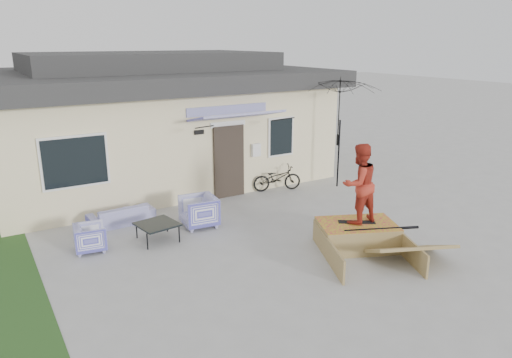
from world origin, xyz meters
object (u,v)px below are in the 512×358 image
loveseat (121,212)px  patio_umbrella (340,131)px  skate_ramp (357,235)px  coffee_table (158,232)px  skater (359,182)px  armchair_right (199,210)px  bicycle (277,175)px  armchair_left (90,236)px  skateboard (357,222)px

loveseat → patio_umbrella: patio_umbrella is taller
patio_umbrella → skate_ramp: 4.84m
coffee_table → skater: size_ratio=0.47×
armchair_right → patio_umbrella: patio_umbrella is taller
loveseat → bicycle: 4.87m
coffee_table → bicycle: bicycle is taller
armchair_left → skater: bearing=-111.1°
bicycle → skate_ramp: bicycle is taller
patio_umbrella → skater: (-2.64, -3.71, -0.27)m
bicycle → patio_umbrella: patio_umbrella is taller
bicycle → skate_ramp: (-0.80, -4.38, -0.20)m
skater → skateboard: bearing=-0.0°
bicycle → skater: (-0.78, -4.33, 1.01)m
coffee_table → skateboard: skateboard is taller
armchair_right → coffee_table: (-1.18, -0.32, -0.21)m
armchair_right → coffee_table: bearing=-69.2°
armchair_left → skateboard: (5.10, -2.81, 0.25)m
skate_ramp → coffee_table: bearing=167.2°
armchair_right → skateboard: (2.48, -2.91, 0.16)m
loveseat → patio_umbrella: 6.88m
loveseat → coffee_table: (0.42, -1.46, -0.11)m
patio_umbrella → skater: size_ratio=1.57×
loveseat → bicycle: bearing=-179.1°
loveseat → armchair_left: (-1.02, -1.24, 0.02)m
armchair_left → coffee_table: bearing=-91.0°
patio_umbrella → skateboard: patio_umbrella is taller
armchair_right → skate_ramp: bearing=45.6°
loveseat → skater: (4.08, -4.05, 1.17)m
loveseat → skate_ramp: size_ratio=0.73×
armchair_left → loveseat: bearing=-31.8°
loveseat → coffee_table: size_ratio=1.92×
armchair_right → skater: skater is taller
skate_ramp → skateboard: bearing=90.0°
coffee_table → skater: 4.66m
loveseat → skater: skater is taller
loveseat → patio_umbrella: bearing=174.7°
loveseat → armchair_right: armchair_right is taller
bicycle → skate_ramp: bearing=-173.2°
armchair_left → patio_umbrella: (7.74, 0.90, 1.42)m
patio_umbrella → armchair_left: bearing=-173.4°
bicycle → skater: bearing=-173.0°
loveseat → armchair_right: 1.97m
skate_ramp → patio_umbrella: bearing=77.9°
armchair_left → coffee_table: size_ratio=0.79×
armchair_right → skate_ramp: size_ratio=0.38×
coffee_table → armchair_left: bearing=171.3°
loveseat → skate_ramp: bearing=132.3°
loveseat → skater: bearing=132.8°
armchair_left → skate_ramp: armchair_left is taller
skate_ramp → skater: (0.02, 0.05, 1.21)m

